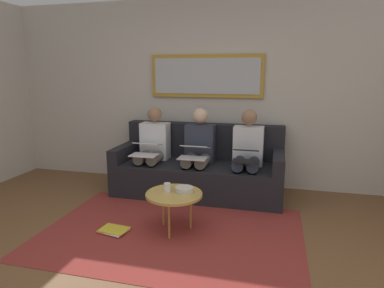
% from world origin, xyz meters
% --- Properties ---
extents(ground_plane, '(6.00, 5.20, 0.10)m').
position_xyz_m(ground_plane, '(0.00, 0.00, -0.05)').
color(ground_plane, brown).
extents(wall_rear, '(6.00, 0.12, 2.60)m').
position_xyz_m(wall_rear, '(0.00, -2.60, 1.30)').
color(wall_rear, beige).
rests_on(wall_rear, ground_plane).
extents(area_rug, '(2.60, 1.80, 0.01)m').
position_xyz_m(area_rug, '(0.00, -0.85, 0.00)').
color(area_rug, maroon).
rests_on(area_rug, ground_plane).
extents(couch, '(2.20, 0.90, 0.90)m').
position_xyz_m(couch, '(0.00, -2.12, 0.31)').
color(couch, black).
rests_on(couch, ground_plane).
extents(framed_mirror, '(1.58, 0.05, 0.59)m').
position_xyz_m(framed_mirror, '(0.00, -2.51, 1.55)').
color(framed_mirror, '#B7892D').
extents(coffee_table, '(0.58, 0.58, 0.42)m').
position_xyz_m(coffee_table, '(-0.02, -0.90, 0.39)').
color(coffee_table, tan).
rests_on(coffee_table, ground_plane).
extents(cup, '(0.07, 0.07, 0.09)m').
position_xyz_m(cup, '(0.07, -0.93, 0.45)').
color(cup, silver).
rests_on(cup, coffee_table).
extents(bowl, '(0.19, 0.19, 0.05)m').
position_xyz_m(bowl, '(-0.10, -0.97, 0.43)').
color(bowl, beige).
rests_on(bowl, coffee_table).
extents(person_left, '(0.38, 0.58, 1.14)m').
position_xyz_m(person_left, '(-0.64, -2.05, 0.61)').
color(person_left, silver).
rests_on(person_left, couch).
extents(laptop_black, '(0.30, 0.33, 0.14)m').
position_xyz_m(laptop_black, '(-0.64, -1.80, 0.63)').
color(laptop_black, black).
extents(person_middle, '(0.38, 0.58, 1.14)m').
position_xyz_m(person_middle, '(0.00, -2.05, 0.61)').
color(person_middle, '#2D3342').
rests_on(person_middle, couch).
extents(laptop_silver, '(0.35, 0.36, 0.15)m').
position_xyz_m(laptop_silver, '(0.00, -1.81, 0.63)').
color(laptop_silver, silver).
extents(person_right, '(0.38, 0.58, 1.14)m').
position_xyz_m(person_right, '(0.64, -2.05, 0.61)').
color(person_right, silver).
rests_on(person_right, couch).
extents(laptop_white, '(0.34, 0.37, 0.16)m').
position_xyz_m(laptop_white, '(0.64, -1.81, 0.63)').
color(laptop_white, white).
extents(magazine_stack, '(0.32, 0.26, 0.03)m').
position_xyz_m(magazine_stack, '(0.58, -0.72, 0.02)').
color(magazine_stack, red).
rests_on(magazine_stack, ground_plane).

